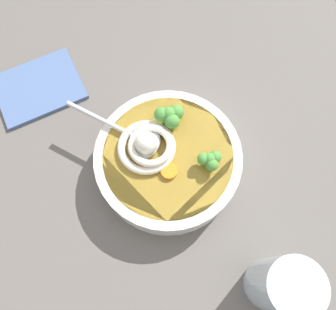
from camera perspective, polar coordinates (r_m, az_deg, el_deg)
name	(u,v)px	position (r cm, az deg, el deg)	size (l,w,h in cm)	color
table_slab	(158,158)	(60.22, -1.81, -0.49)	(98.61, 98.61, 3.29)	#5B5651
soup_bowl	(168,161)	(54.90, 0.00, -1.08)	(24.10, 24.10, 6.08)	silver
noodle_pile	(148,146)	(51.43, -3.62, 1.66)	(10.34, 10.13, 4.15)	silver
soup_spoon	(137,138)	(52.62, -5.39, 3.01)	(13.68, 15.35, 1.60)	#B7B7BC
broccoli_floret_front	(170,116)	(52.32, 0.29, 6.92)	(4.83, 4.16, 3.82)	#7A9E60
broccoli_floret_far	(210,160)	(50.25, 7.38, -0.86)	(3.83, 3.29, 3.03)	#7A9E60
carrot_slice_extra_b	(168,171)	(50.84, 0.07, -2.88)	(2.64, 2.64, 0.76)	orange
carrot_slice_left	(148,129)	(53.59, -3.52, 4.59)	(2.67, 2.67, 0.79)	orange
drinking_glass	(281,286)	(50.94, 19.26, -20.85)	(7.68, 7.68, 12.90)	silver
folded_napkin	(39,87)	(69.26, -21.75, 10.99)	(15.90, 12.63, 0.80)	#4C6693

